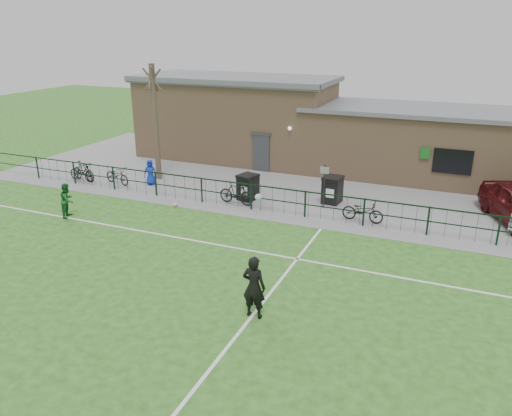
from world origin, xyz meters
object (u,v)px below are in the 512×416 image
at_px(wheelie_bin_right, 332,191).
at_px(ball_ground, 175,205).
at_px(bicycle_d, 236,193).
at_px(wheelie_bin_left, 248,188).
at_px(spectator_child, 150,172).
at_px(outfield_player, 67,200).
at_px(bicycle_c, 117,175).
at_px(bicycle_e, 363,211).
at_px(bicycle_b, 84,171).
at_px(bare_tree, 155,123).
at_px(sign_post, 324,187).
at_px(bicycle_a, 81,172).

xyz_separation_m(wheelie_bin_right, ball_ground, (-6.41, -3.30, -0.50)).
bearing_deg(bicycle_d, wheelie_bin_left, -10.17).
distance_m(spectator_child, outfield_player, 5.26).
height_order(wheelie_bin_right, bicycle_c, wheelie_bin_right).
height_order(bicycle_c, bicycle_e, bicycle_e).
bearing_deg(ball_ground, bicycle_d, 29.67).
relative_size(wheelie_bin_right, bicycle_c, 0.68).
relative_size(wheelie_bin_right, bicycle_b, 0.68).
distance_m(bicycle_c, spectator_child, 1.78).
distance_m(wheelie_bin_left, wheelie_bin_right, 3.93).
bearing_deg(bare_tree, bicycle_c, -131.14).
distance_m(bicycle_b, bicycle_c, 2.00).
height_order(sign_post, bicycle_e, sign_post).
bearing_deg(ball_ground, bicycle_a, 166.80).
height_order(bicycle_b, bicycle_e, bicycle_b).
bearing_deg(wheelie_bin_right, bare_tree, -175.99).
bearing_deg(bare_tree, spectator_child, -77.77).
distance_m(bicycle_d, spectator_child, 5.44).
bearing_deg(wheelie_bin_right, bicycle_d, -149.10).
bearing_deg(bicycle_a, bicycle_d, -84.18).
distance_m(bare_tree, sign_post, 9.66).
xyz_separation_m(bare_tree, bicycle_d, (5.59, -2.12, -2.45)).
relative_size(sign_post, bicycle_a, 1.20).
xyz_separation_m(wheelie_bin_left, bicycle_c, (-7.25, -0.35, -0.12)).
distance_m(sign_post, spectator_child, 9.17).
relative_size(bicycle_b, bicycle_e, 0.99).
relative_size(wheelie_bin_left, bicycle_a, 0.68).
xyz_separation_m(bicycle_d, outfield_player, (-5.99, -4.21, 0.20)).
bearing_deg(sign_post, bicycle_e, -26.83).
relative_size(sign_post, outfield_player, 1.34).
xyz_separation_m(sign_post, bicycle_d, (-3.81, -1.09, -0.47)).
height_order(wheelie_bin_left, spectator_child, spectator_child).
bearing_deg(bicycle_b, bare_tree, -47.98).
distance_m(bicycle_a, bicycle_c, 2.13).
distance_m(bicycle_d, outfield_player, 7.33).
bearing_deg(wheelie_bin_right, wheelie_bin_left, -158.53).
height_order(bicycle_d, bicycle_e, bicycle_d).
bearing_deg(ball_ground, sign_post, 21.58).
height_order(sign_post, bicycle_a, sign_post).
height_order(bare_tree, bicycle_d, bare_tree).
bearing_deg(bicycle_d, bicycle_e, -84.15).
height_order(bicycle_b, ball_ground, bicycle_b).
distance_m(wheelie_bin_right, spectator_child, 9.39).
height_order(bare_tree, outfield_player, bare_tree).
distance_m(bicycle_d, ball_ground, 2.82).
relative_size(wheelie_bin_left, outfield_player, 0.76).
bearing_deg(bicycle_c, bicycle_e, -77.87).
height_order(spectator_child, ball_ground, spectator_child).
relative_size(bicycle_d, bicycle_e, 1.00).
relative_size(bicycle_a, bicycle_b, 0.97).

